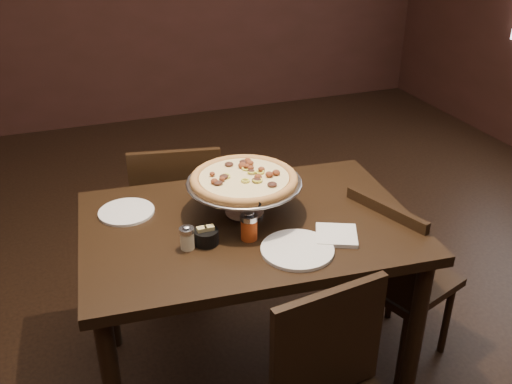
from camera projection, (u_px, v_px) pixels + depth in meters
name	position (u px, v px, depth m)	size (l,w,h in m)	color
room	(277.00, 71.00, 2.12)	(6.04, 7.04, 2.84)	black
dining_table	(249.00, 244.00, 2.33)	(1.39, 0.99, 0.82)	black
pizza_stand	(244.00, 179.00, 2.27)	(0.47, 0.47, 0.19)	#AFB0B6
parmesan_shaker	(187.00, 238.00, 2.09)	(0.06, 0.06, 0.10)	beige
pepper_flake_shaker	(249.00, 226.00, 2.14)	(0.07, 0.07, 0.12)	maroon
packet_caddy	(206.00, 236.00, 2.13)	(0.09, 0.09, 0.07)	black
napkin_stack	(336.00, 235.00, 2.18)	(0.15, 0.15, 0.02)	white
plate_left	(126.00, 212.00, 2.34)	(0.23, 0.23, 0.01)	white
plate_near	(297.00, 250.00, 2.09)	(0.27, 0.27, 0.01)	white
serving_spatula	(268.00, 198.00, 2.14)	(0.18, 0.18, 0.03)	#AFB0B6
chair_far	(178.00, 217.00, 2.94)	(0.51, 0.51, 0.93)	black
chair_side	(394.00, 273.00, 2.56)	(0.52, 0.52, 0.87)	black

